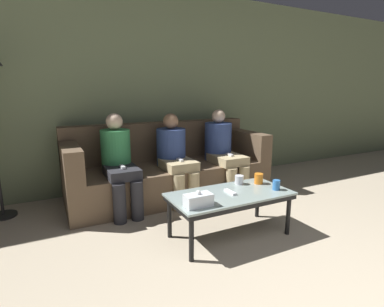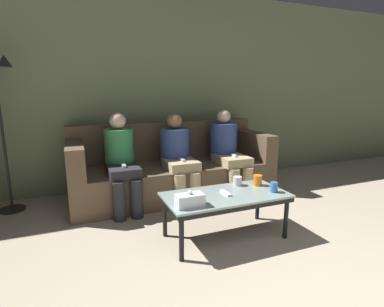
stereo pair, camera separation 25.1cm
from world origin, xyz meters
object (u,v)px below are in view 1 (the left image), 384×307
Objects in this scene: seated_person_mid_left at (175,155)px; cup_far_center at (259,179)px; coffee_table at (230,197)px; seated_person_mid_right at (222,149)px; tissue_box at (198,200)px; couch at (168,170)px; cup_near_left at (276,185)px; seated_person_left_end at (119,160)px; cup_near_right at (239,180)px; game_remote at (230,192)px.

cup_far_center is at bearing -63.82° from seated_person_mid_left.
seated_person_mid_right reaches higher than coffee_table.
coffee_table is at bearing 19.77° from tissue_box.
couch is at bearing 161.14° from seated_person_mid_right.
seated_person_mid_right is at bearing 82.12° from cup_near_left.
couch is 24.25× the size of cup_far_center.
seated_person_mid_right is (1.33, 0.01, 0.01)m from seated_person_left_end.
seated_person_left_end is 1.00× the size of seated_person_mid_right.
couch is 28.47× the size of cup_near_right.
cup_near_right reaches higher than coffee_table.
game_remote is 0.14× the size of seated_person_mid_right.
seated_person_mid_left reaches higher than coffee_table.
seated_person_left_end is at bearing -178.84° from seated_person_mid_left.
seated_person_mid_right is at bearing 50.63° from tissue_box.
seated_person_left_end is 1.33m from seated_person_mid_right.
seated_person_mid_right is (0.16, 1.18, 0.11)m from cup_near_left.
tissue_box reaches higher than cup_far_center.
tissue_box reaches higher than coffee_table.
game_remote is 1.08m from seated_person_mid_left.
coffee_table is 0.42m from cup_far_center.
tissue_box is at bearing -74.19° from seated_person_left_end.
game_remote is at bearing -165.66° from cup_far_center.
cup_near_left is at bearing 1.86° from tissue_box.
cup_near_left is 0.44m from game_remote.
tissue_box is 0.21× the size of seated_person_mid_left.
tissue_box is at bearing -152.74° from cup_near_right.
seated_person_mid_left is (0.00, -0.22, 0.24)m from couch.
cup_far_center is at bearing -39.91° from seated_person_left_end.
cup_near_left is 0.91× the size of cup_far_center.
couch is 1.29m from coffee_table.
seated_person_left_end is at bearing 105.81° from tissue_box.
seated_person_mid_right reaches higher than game_remote.
seated_person_mid_left is (-0.07, 1.07, 0.19)m from coffee_table.
couch reaches higher than cup_far_center.
tissue_box is at bearing -102.77° from couch.
seated_person_left_end reaches higher than coffee_table.
game_remote is 1.29m from seated_person_left_end.
cup_near_right is at bearing 124.87° from cup_near_left.
cup_far_center reaches higher than cup_near_left.
couch is at bearing 93.24° from coffee_table.
tissue_box is (-0.40, -0.14, 0.09)m from coffee_table.
game_remote is (-0.22, -0.18, -0.03)m from cup_near_right.
cup_near_left reaches higher than cup_near_right.
cup_near_right is at bearing -112.55° from seated_person_mid_right.
cup_near_left is at bearing -55.13° from cup_near_right.
couch is at bearing 109.62° from cup_near_left.
cup_near_right is 0.96m from seated_person_mid_right.
seated_person_mid_right is (0.66, -0.01, 0.01)m from seated_person_mid_left.
seated_person_mid_left is at bearing 93.91° from coffee_table.
cup_far_center is at bearing -22.61° from cup_near_right.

